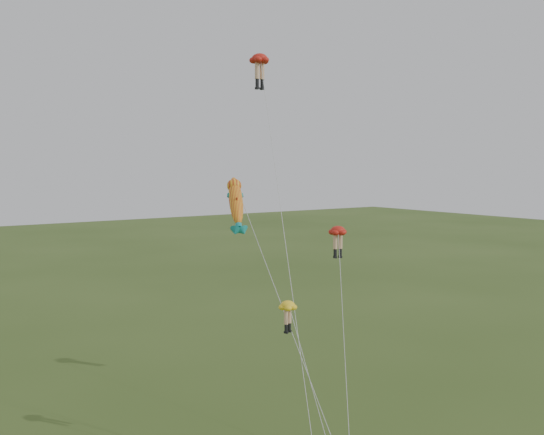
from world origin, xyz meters
TOP-DOWN VIEW (x-y plane):
  - legs_kite_red_high at (2.23, 9.66)m, footprint 4.95×12.21m
  - legs_kite_red_mid at (7.06, 7.48)m, footprint 6.89×9.00m
  - legs_kite_yellow at (-1.17, 1.87)m, footprint 1.30×4.95m
  - fish_kite at (-1.56, 6.53)m, footprint 2.15×10.70m

SIDE VIEW (x-z plane):
  - legs_kite_yellow at x=-1.17m, z-range 3.78..12.78m
  - legs_kite_red_mid at x=7.06m, z-range 5.28..17.31m
  - fish_kite at x=-1.56m, z-range 6.16..21.83m
  - legs_kite_red_high at x=2.23m, z-range 10.67..34.01m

